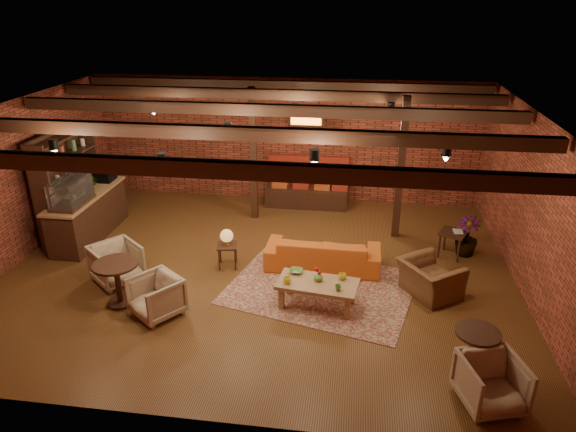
# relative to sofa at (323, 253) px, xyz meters

# --- Properties ---
(floor) EXTENTS (10.00, 10.00, 0.00)m
(floor) POSITION_rel_sofa_xyz_m (-1.27, -0.30, -0.33)
(floor) COLOR #3A210E
(floor) RESTS_ON ground
(ceiling) EXTENTS (10.00, 8.00, 0.02)m
(ceiling) POSITION_rel_sofa_xyz_m (-1.27, -0.30, 2.87)
(ceiling) COLOR black
(ceiling) RESTS_ON wall_back
(wall_back) EXTENTS (10.00, 0.02, 3.20)m
(wall_back) POSITION_rel_sofa_xyz_m (-1.27, 3.70, 1.27)
(wall_back) COLOR maroon
(wall_back) RESTS_ON ground
(wall_front) EXTENTS (10.00, 0.02, 3.20)m
(wall_front) POSITION_rel_sofa_xyz_m (-1.27, -4.30, 1.27)
(wall_front) COLOR maroon
(wall_front) RESTS_ON ground
(wall_left) EXTENTS (0.02, 8.00, 3.20)m
(wall_left) POSITION_rel_sofa_xyz_m (-6.27, -0.30, 1.27)
(wall_left) COLOR maroon
(wall_left) RESTS_ON ground
(wall_right) EXTENTS (0.02, 8.00, 3.20)m
(wall_right) POSITION_rel_sofa_xyz_m (3.73, -0.30, 1.27)
(wall_right) COLOR maroon
(wall_right) RESTS_ON ground
(ceiling_beams) EXTENTS (9.80, 6.40, 0.22)m
(ceiling_beams) POSITION_rel_sofa_xyz_m (-1.27, -0.30, 2.75)
(ceiling_beams) COLOR black
(ceiling_beams) RESTS_ON ceiling
(ceiling_pipe) EXTENTS (9.60, 0.12, 0.12)m
(ceiling_pipe) POSITION_rel_sofa_xyz_m (-1.27, 1.30, 2.52)
(ceiling_pipe) COLOR black
(ceiling_pipe) RESTS_ON ceiling
(post_left) EXTENTS (0.16, 0.16, 3.20)m
(post_left) POSITION_rel_sofa_xyz_m (-1.87, 2.30, 1.27)
(post_left) COLOR black
(post_left) RESTS_ON ground
(post_right) EXTENTS (0.16, 0.16, 3.20)m
(post_right) POSITION_rel_sofa_xyz_m (1.53, 1.70, 1.27)
(post_right) COLOR black
(post_right) RESTS_ON ground
(service_counter) EXTENTS (0.80, 2.50, 1.60)m
(service_counter) POSITION_rel_sofa_xyz_m (-5.37, 0.70, 0.47)
(service_counter) COLOR black
(service_counter) RESTS_ON ground
(plant_counter) EXTENTS (0.35, 0.39, 0.30)m
(plant_counter) POSITION_rel_sofa_xyz_m (-5.27, 0.90, 0.89)
(plant_counter) COLOR #337F33
(plant_counter) RESTS_ON service_counter
(shelving_hutch) EXTENTS (0.52, 2.00, 2.40)m
(shelving_hutch) POSITION_rel_sofa_xyz_m (-5.77, 0.80, 0.87)
(shelving_hutch) COLOR black
(shelving_hutch) RESTS_ON ground
(banquette) EXTENTS (2.10, 0.70, 1.00)m
(banquette) POSITION_rel_sofa_xyz_m (-0.67, 3.25, 0.17)
(banquette) COLOR maroon
(banquette) RESTS_ON ground
(service_sign) EXTENTS (0.86, 0.06, 0.30)m
(service_sign) POSITION_rel_sofa_xyz_m (-0.67, 2.80, 2.02)
(service_sign) COLOR orange
(service_sign) RESTS_ON ceiling
(ceiling_spotlights) EXTENTS (6.40, 4.40, 0.28)m
(ceiling_spotlights) POSITION_rel_sofa_xyz_m (-1.27, -0.30, 2.53)
(ceiling_spotlights) COLOR black
(ceiling_spotlights) RESTS_ON ceiling
(rug) EXTENTS (3.86, 3.29, 0.01)m
(rug) POSITION_rel_sofa_xyz_m (0.03, -0.80, -0.33)
(rug) COLOR maroon
(rug) RESTS_ON floor
(sofa) EXTENTS (2.31, 0.95, 0.67)m
(sofa) POSITION_rel_sofa_xyz_m (0.00, 0.00, 0.00)
(sofa) COLOR #BD531A
(sofa) RESTS_ON floor
(coffee_table) EXTENTS (1.50, 0.89, 0.74)m
(coffee_table) POSITION_rel_sofa_xyz_m (-0.01, -1.41, 0.09)
(coffee_table) COLOR olive
(coffee_table) RESTS_ON floor
(side_table_lamp) EXTENTS (0.46, 0.46, 0.83)m
(side_table_lamp) POSITION_rel_sofa_xyz_m (-1.92, -0.23, 0.30)
(side_table_lamp) COLOR black
(side_table_lamp) RESTS_ON floor
(round_table_left) EXTENTS (0.79, 0.79, 0.82)m
(round_table_left) POSITION_rel_sofa_xyz_m (-3.51, -1.82, 0.22)
(round_table_left) COLOR black
(round_table_left) RESTS_ON floor
(armchair_a) EXTENTS (1.12, 1.12, 0.84)m
(armchair_a) POSITION_rel_sofa_xyz_m (-3.89, -1.09, 0.09)
(armchair_a) COLOR beige
(armchair_a) RESTS_ON floor
(armchair_b) EXTENTS (1.04, 1.03, 0.79)m
(armchair_b) POSITION_rel_sofa_xyz_m (-2.73, -2.05, 0.06)
(armchair_b) COLOR beige
(armchair_b) RESTS_ON floor
(armchair_right) EXTENTS (1.12, 1.20, 0.88)m
(armchair_right) POSITION_rel_sofa_xyz_m (2.02, -0.74, 0.11)
(armchair_right) COLOR brown
(armchair_right) RESTS_ON floor
(side_table_book) EXTENTS (0.67, 0.67, 0.59)m
(side_table_book) POSITION_rel_sofa_xyz_m (2.65, 0.86, 0.19)
(side_table_book) COLOR black
(side_table_book) RESTS_ON floor
(round_table_right) EXTENTS (0.64, 0.64, 0.75)m
(round_table_right) POSITION_rel_sofa_xyz_m (2.41, -2.89, 0.17)
(round_table_right) COLOR black
(round_table_right) RESTS_ON floor
(armchair_far) EXTENTS (0.95, 0.92, 0.80)m
(armchair_far) POSITION_rel_sofa_xyz_m (2.52, -3.48, 0.07)
(armchair_far) COLOR beige
(armchair_far) RESTS_ON floor
(plant_tall) EXTENTS (1.87, 1.87, 2.58)m
(plant_tall) POSITION_rel_sofa_xyz_m (2.96, 0.97, 0.95)
(plant_tall) COLOR #4C7F4C
(plant_tall) RESTS_ON floor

